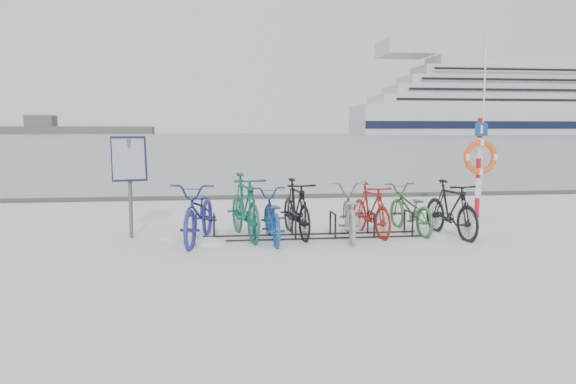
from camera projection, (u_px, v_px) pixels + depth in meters
name	position (u px, v px, depth m)	size (l,w,h in m)	color
ground	(313.00, 237.00, 10.25)	(900.00, 900.00, 0.00)	white
ice_sheet	(220.00, 136.00, 162.99)	(400.00, 298.00, 0.02)	#9FAEB4
quay_edge	(277.00, 197.00, 16.06)	(400.00, 0.25, 0.10)	#3F3F42
bike_rack	(313.00, 227.00, 10.23)	(4.00, 0.48, 0.46)	black
info_board	(129.00, 165.00, 10.03)	(0.65, 0.36, 1.84)	#595B5E
lifebuoy_station	(480.00, 157.00, 12.35)	(0.77, 0.22, 4.02)	red
cruise_ferry	(516.00, 105.00, 220.68)	(130.15, 24.56, 42.76)	silver
bike_0	(200.00, 210.00, 9.83)	(0.73, 2.10, 1.10)	navy
bike_1	(245.00, 205.00, 10.15)	(0.57, 2.00, 1.20)	#105A45
bike_2	(271.00, 214.00, 9.91)	(0.63, 1.81, 0.95)	#184B9D
bike_3	(296.00, 207.00, 10.34)	(0.51, 1.81, 1.09)	black
bike_4	(349.00, 210.00, 10.13)	(0.67, 1.93, 1.01)	#96979C
bike_5	(371.00, 208.00, 10.46)	(0.48, 1.69, 1.01)	maroon
bike_6	(410.00, 207.00, 10.74)	(0.63, 1.80, 0.95)	#316830
bike_7	(451.00, 207.00, 10.32)	(0.50, 1.77, 1.07)	black
snow_drifts	(314.00, 236.00, 10.33)	(6.08, 1.61, 0.22)	white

